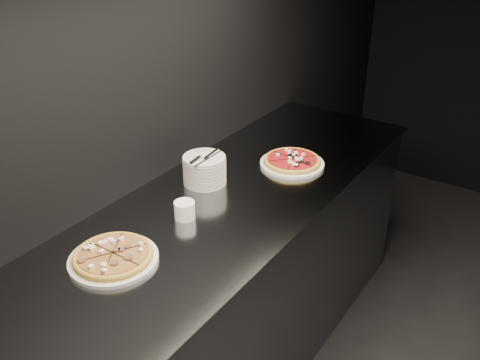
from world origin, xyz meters
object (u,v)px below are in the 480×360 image
Objects in this scene: pizza_mushroom at (113,257)px; pizza_tomato at (292,161)px; cutlery at (203,158)px; plate_stack at (205,170)px; ramekin at (185,210)px; counter at (223,290)px.

pizza_tomato is at bearing 81.60° from pizza_mushroom.
cutlery is at bearing -121.08° from pizza_tomato.
pizza_tomato is at bearing 52.23° from cutlery.
pizza_mushroom is at bearing -89.32° from cutlery.
plate_stack is 0.30m from ramekin.
counter is at bearing -35.44° from cutlery.
cutlery is (0.01, -0.01, 0.06)m from plate_stack.
pizza_mushroom is 3.84× the size of ramekin.
ramekin reaches higher than pizza_mushroom.
pizza_mushroom is at bearing -98.40° from pizza_tomato.
counter is at bearing -98.77° from pizza_tomato.
plate_stack reaches higher than counter.
cutlery reaches higher than pizza_tomato.
cutlery is at bearing 97.37° from pizza_mushroom.
plate_stack is at bearing -122.89° from pizza_tomato.
counter is 12.29× the size of cutlery.
pizza_tomato is 1.67× the size of plate_stack.
ramekin reaches higher than pizza_tomato.
pizza_mushroom is at bearing -94.15° from ramekin.
counter is 0.67m from pizza_tomato.
counter is at bearing 81.92° from pizza_mushroom.
pizza_tomato is 0.65m from ramekin.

